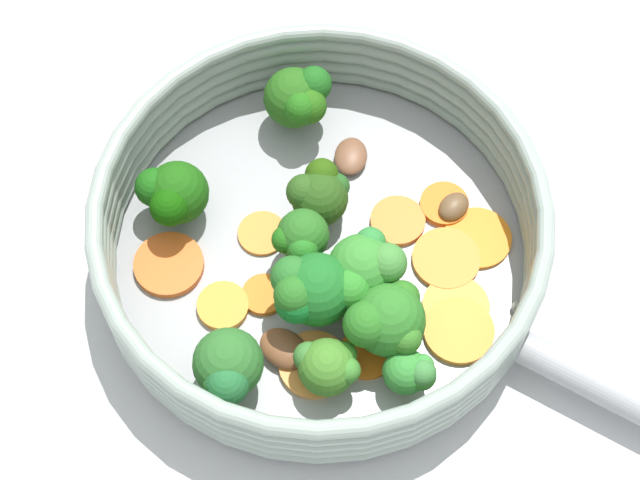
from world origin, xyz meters
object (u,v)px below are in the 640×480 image
at_px(broccoli_floret_3, 411,372).
at_px(mushroom_piece_1, 454,207).
at_px(mushroom_piece_3, 351,156).
at_px(broccoli_floret_1, 227,369).
at_px(broccoli_floret_8, 301,240).
at_px(carrot_slice_5, 390,315).
at_px(broccoli_floret_6, 172,194).
at_px(carrot_slice_2, 314,365).
at_px(mushroom_piece_2, 319,277).
at_px(carrot_slice_12, 372,351).
at_px(carrot_slice_9, 478,238).
at_px(broccoli_floret_5, 387,321).
at_px(carrot_slice_6, 262,233).
at_px(broccoli_floret_0, 318,194).
at_px(carrot_slice_3, 397,219).
at_px(skillet, 320,254).
at_px(carrot_slice_8, 169,265).
at_px(carrot_slice_4, 446,259).
at_px(carrot_slice_7, 447,210).
at_px(broccoli_floret_7, 328,366).
at_px(carrot_slice_11, 223,306).
at_px(carrot_slice_10, 456,307).
at_px(broccoli_floret_9, 299,98).
at_px(mushroom_piece_0, 284,349).
at_px(broccoli_floret_4, 365,269).
at_px(carrot_slice_1, 264,295).
at_px(broccoli_floret_2, 309,291).
at_px(carrot_slice_0, 459,331).

height_order(broccoli_floret_3, mushroom_piece_1, broccoli_floret_3).
bearing_deg(mushroom_piece_3, broccoli_floret_3, -9.99).
xyz_separation_m(broccoli_floret_1, broccoli_floret_8, (-0.07, 0.08, -0.00)).
distance_m(carrot_slice_5, broccoli_floret_6, 0.17).
bearing_deg(broccoli_floret_1, carrot_slice_2, 83.10).
height_order(carrot_slice_5, mushroom_piece_2, mushroom_piece_2).
xyz_separation_m(carrot_slice_12, mushroom_piece_2, (-0.06, -0.01, 0.00)).
bearing_deg(carrot_slice_9, broccoli_floret_5, -63.02).
bearing_deg(carrot_slice_6, carrot_slice_2, -1.29).
bearing_deg(broccoli_floret_0, carrot_slice_3, 62.47).
distance_m(broccoli_floret_6, broccoli_floret_8, 0.09).
height_order(skillet, carrot_slice_8, carrot_slice_8).
bearing_deg(carrot_slice_4, carrot_slice_6, -120.73).
relative_size(carrot_slice_5, mushroom_piece_1, 1.23).
height_order(carrot_slice_7, broccoli_floret_7, broccoli_floret_7).
height_order(carrot_slice_4, carrot_slice_11, same).
bearing_deg(carrot_slice_12, broccoli_floret_7, -79.42).
bearing_deg(broccoli_floret_7, carrot_slice_10, 98.49).
bearing_deg(broccoli_floret_9, mushroom_piece_3, 28.39).
xyz_separation_m(carrot_slice_11, broccoli_floret_6, (-0.08, -0.01, 0.03)).
bearing_deg(broccoli_floret_3, carrot_slice_8, -139.64).
bearing_deg(broccoli_floret_3, mushroom_piece_0, -126.97).
bearing_deg(broccoli_floret_1, broccoli_floret_5, 85.90).
bearing_deg(carrot_slice_8, broccoli_floret_9, 121.14).
relative_size(carrot_slice_2, carrot_slice_8, 0.96).
relative_size(carrot_slice_2, mushroom_piece_0, 1.34).
relative_size(mushroom_piece_0, mushroom_piece_3, 1.10).
bearing_deg(carrot_slice_9, carrot_slice_2, -72.10).
bearing_deg(mushroom_piece_0, carrot_slice_6, 169.02).
bearing_deg(mushroom_piece_1, carrot_slice_9, 14.15).
height_order(broccoli_floret_0, broccoli_floret_7, broccoli_floret_0).
bearing_deg(skillet, broccoli_floret_7, -18.77).
height_order(carrot_slice_11, broccoli_floret_4, broccoli_floret_4).
relative_size(carrot_slice_2, broccoli_floret_6, 0.94).
relative_size(carrot_slice_6, broccoli_floret_5, 0.60).
height_order(carrot_slice_4, mushroom_piece_0, mushroom_piece_0).
bearing_deg(broccoli_floret_4, carrot_slice_1, -108.86).
distance_m(carrot_slice_1, broccoli_floret_4, 0.07).
xyz_separation_m(broccoli_floret_2, broccoli_floret_4, (-0.00, 0.04, -0.00)).
bearing_deg(mushroom_piece_1, broccoli_floret_4, -67.67).
relative_size(skillet, broccoli_floret_5, 5.13).
distance_m(broccoli_floret_7, mushroom_piece_2, 0.07).
bearing_deg(broccoli_floret_6, carrot_slice_5, 40.50).
bearing_deg(carrot_slice_4, broccoli_floret_2, -88.50).
relative_size(carrot_slice_7, broccoli_floret_5, 0.61).
distance_m(carrot_slice_10, broccoli_floret_9, 0.18).
bearing_deg(broccoli_floret_3, mushroom_piece_3, 170.01).
bearing_deg(broccoli_floret_0, carrot_slice_2, -22.99).
height_order(carrot_slice_0, carrot_slice_12, carrot_slice_0).
bearing_deg(broccoli_floret_9, broccoli_floret_1, -33.55).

